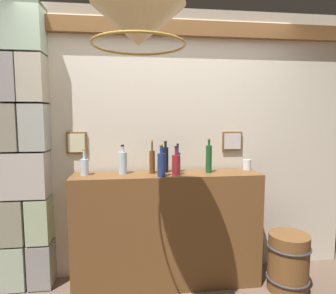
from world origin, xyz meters
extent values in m
cube|color=beige|center=(0.00, 1.10, 1.30)|extent=(3.79, 0.08, 2.59)
cube|color=brown|center=(0.00, 1.04, 2.40)|extent=(3.79, 0.10, 0.14)
cube|color=brown|center=(-0.83, 1.05, 1.33)|extent=(0.18, 0.03, 0.20)
cube|color=beige|center=(-0.83, 1.03, 1.33)|extent=(0.15, 0.01, 0.17)
cube|color=brown|center=(0.68, 1.05, 1.33)|extent=(0.20, 0.03, 0.19)
cube|color=beige|center=(0.68, 1.03, 1.33)|extent=(0.17, 0.01, 0.16)
cube|color=#A9B9A1|center=(-1.39, 0.98, 0.21)|extent=(0.20, 0.29, 0.41)
cube|color=gray|center=(-1.17, 0.98, 0.21)|extent=(0.20, 0.29, 0.41)
cube|color=gray|center=(-1.39, 0.98, 0.63)|extent=(0.22, 0.29, 0.41)
cube|color=#A9BB95|center=(-1.17, 0.98, 0.63)|extent=(0.19, 0.29, 0.41)
cube|color=#BDB6AF|center=(-1.28, 0.98, 1.06)|extent=(0.41, 0.29, 0.41)
cube|color=gray|center=(-1.39, 0.98, 1.48)|extent=(0.21, 0.29, 0.41)
cube|color=#A8ADA4|center=(-1.17, 0.98, 1.48)|extent=(0.21, 0.29, 0.41)
cube|color=gray|center=(-1.39, 0.98, 1.90)|extent=(0.22, 0.29, 0.41)
cube|color=#BAB19B|center=(-1.17, 0.98, 1.90)|extent=(0.21, 0.29, 0.41)
cube|color=#A4BDA1|center=(-1.28, 0.98, 2.33)|extent=(0.44, 0.29, 0.41)
cube|color=brown|center=(0.00, 0.84, 0.53)|extent=(1.71, 0.37, 1.06)
cylinder|color=black|center=(-0.01, 0.90, 1.18)|extent=(0.06, 0.06, 0.24)
cylinder|color=black|center=(-0.01, 0.90, 1.32)|extent=(0.02, 0.02, 0.04)
cylinder|color=black|center=(-0.01, 0.90, 1.34)|extent=(0.03, 0.03, 0.01)
cylinder|color=silver|center=(-0.40, 0.88, 1.16)|extent=(0.08, 0.08, 0.20)
cylinder|color=silver|center=(-0.40, 0.88, 1.28)|extent=(0.03, 0.03, 0.05)
cylinder|color=black|center=(-0.40, 0.88, 1.32)|extent=(0.03, 0.03, 0.01)
cylinder|color=maroon|center=(0.07, 0.76, 1.15)|extent=(0.07, 0.07, 0.18)
cylinder|color=maroon|center=(0.07, 0.76, 1.27)|extent=(0.03, 0.03, 0.07)
cylinder|color=black|center=(0.07, 0.76, 1.31)|extent=(0.03, 0.03, 0.01)
cylinder|color=brown|center=(-0.14, 0.87, 1.16)|extent=(0.05, 0.05, 0.21)
cylinder|color=brown|center=(-0.14, 0.87, 1.31)|extent=(0.02, 0.02, 0.09)
cylinder|color=#B7932D|center=(-0.14, 0.87, 1.36)|extent=(0.02, 0.02, 0.01)
cylinder|color=#1B4F23|center=(0.39, 0.83, 1.18)|extent=(0.06, 0.06, 0.25)
cylinder|color=#1B4F23|center=(0.39, 0.83, 1.34)|extent=(0.02, 0.02, 0.05)
cylinder|color=#B7932D|center=(0.39, 0.83, 1.37)|extent=(0.03, 0.03, 0.01)
cylinder|color=navy|center=(0.11, 0.90, 1.15)|extent=(0.05, 0.05, 0.18)
cylinder|color=navy|center=(0.11, 0.90, 1.28)|extent=(0.02, 0.02, 0.07)
cylinder|color=black|center=(0.11, 0.90, 1.32)|extent=(0.02, 0.02, 0.01)
cylinder|color=navy|center=(-0.07, 0.71, 1.16)|extent=(0.07, 0.07, 0.20)
cylinder|color=navy|center=(-0.07, 0.71, 1.30)|extent=(0.03, 0.03, 0.07)
cylinder|color=#B7932D|center=(-0.07, 0.71, 1.33)|extent=(0.03, 0.03, 0.01)
cylinder|color=silver|center=(-0.74, 0.86, 1.13)|extent=(0.07, 0.07, 0.14)
cylinder|color=silver|center=(-0.74, 0.86, 1.24)|extent=(0.02, 0.02, 0.08)
cylinder|color=#B7932D|center=(-0.74, 0.86, 1.29)|extent=(0.03, 0.03, 0.01)
cylinder|color=silver|center=(0.80, 0.93, 1.11)|extent=(0.08, 0.08, 0.10)
cone|color=beige|center=(-0.27, 0.02, 2.11)|extent=(0.56, 0.56, 0.24)
torus|color=#AD8433|center=(-0.27, 0.02, 2.00)|extent=(0.56, 0.56, 0.02)
cylinder|color=brown|center=(1.08, 0.60, 0.26)|extent=(0.36, 0.36, 0.52)
torus|color=#333338|center=(1.08, 0.60, 0.41)|extent=(0.38, 0.38, 0.02)
torus|color=#333338|center=(1.08, 0.60, 0.12)|extent=(0.38, 0.38, 0.02)
camera|label=1|loc=(-0.32, -1.76, 1.58)|focal=31.16mm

